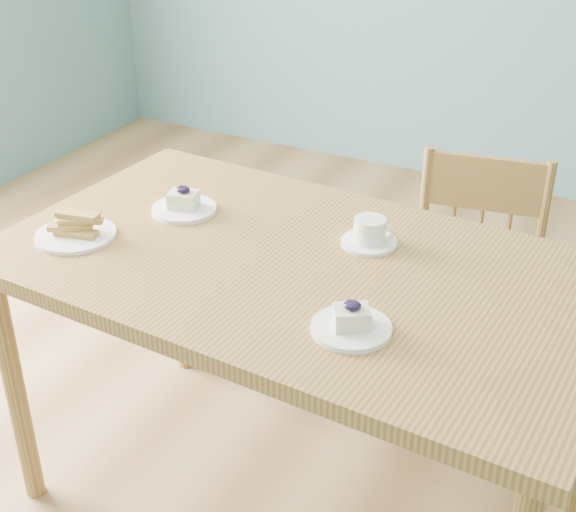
{
  "coord_description": "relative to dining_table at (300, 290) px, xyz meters",
  "views": [
    {
      "loc": [
        0.72,
        -1.57,
        1.78
      ],
      "look_at": [
        -0.1,
        0.01,
        0.79
      ],
      "focal_mm": 50.0,
      "sensor_mm": 36.0,
      "label": 1
    }
  ],
  "objects": [
    {
      "name": "room",
      "position": [
        0.04,
        0.04,
        0.62
      ],
      "size": [
        5.01,
        5.01,
        2.71
      ],
      "color": "#A0794A",
      "rests_on": "ground"
    },
    {
      "name": "dining_table",
      "position": [
        0.0,
        0.0,
        0.0
      ],
      "size": [
        1.57,
        0.96,
        0.81
      ],
      "rotation": [
        0.0,
        0.0,
        -0.06
      ],
      "color": "#A37B3D",
      "rests_on": "ground"
    },
    {
      "name": "dining_chair",
      "position": [
        0.29,
        0.61,
        -0.28
      ],
      "size": [
        0.46,
        0.44,
        0.88
      ],
      "rotation": [
        0.0,
        0.0,
        0.17
      ],
      "color": "#A37B3D",
      "rests_on": "ground"
    },
    {
      "name": "cheesecake_plate_near",
      "position": [
        0.23,
        -0.22,
        0.1
      ],
      "size": [
        0.17,
        0.17,
        0.07
      ],
      "rotation": [
        0.0,
        0.0,
        0.57
      ],
      "color": "white",
      "rests_on": "dining_table"
    },
    {
      "name": "cheesecake_plate_far",
      "position": [
        -0.41,
        0.11,
        0.1
      ],
      "size": [
        0.18,
        0.18,
        0.08
      ],
      "rotation": [
        0.0,
        0.0,
        0.26
      ],
      "color": "white",
      "rests_on": "dining_table"
    },
    {
      "name": "coffee_cup",
      "position": [
        0.12,
        0.16,
        0.11
      ],
      "size": [
        0.14,
        0.14,
        0.07
      ],
      "rotation": [
        0.0,
        0.0,
        0.14
      ],
      "color": "white",
      "rests_on": "dining_table"
    },
    {
      "name": "biscotti_plate",
      "position": [
        -0.58,
        -0.15,
        0.1
      ],
      "size": [
        0.21,
        0.21,
        0.07
      ],
      "rotation": [
        0.0,
        0.0,
        0.32
      ],
      "color": "white",
      "rests_on": "dining_table"
    }
  ]
}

